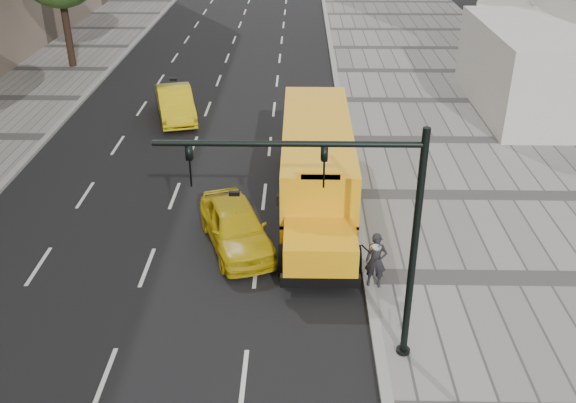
{
  "coord_description": "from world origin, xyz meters",
  "views": [
    {
      "loc": [
        3.84,
        -22.08,
        11.44
      ],
      "look_at": [
        3.5,
        -4.0,
        1.9
      ],
      "focal_mm": 40.0,
      "sensor_mm": 36.0,
      "label": 1
    }
  ],
  "objects_px": {
    "taxi_far": "(175,104)",
    "pedestrian": "(376,260)",
    "traffic_signal": "(356,220)",
    "taxi_near": "(236,226)",
    "school_bus": "(317,159)"
  },
  "relations": [
    {
      "from": "school_bus",
      "to": "traffic_signal",
      "type": "relative_size",
      "value": 1.81
    },
    {
      "from": "taxi_near",
      "to": "taxi_far",
      "type": "distance_m",
      "value": 12.88
    },
    {
      "from": "pedestrian",
      "to": "traffic_signal",
      "type": "xyz_separation_m",
      "value": [
        -0.96,
        -3.01,
        3.06
      ]
    },
    {
      "from": "taxi_far",
      "to": "pedestrian",
      "type": "distance_m",
      "value": 16.91
    },
    {
      "from": "taxi_near",
      "to": "traffic_signal",
      "type": "relative_size",
      "value": 0.71
    },
    {
      "from": "school_bus",
      "to": "taxi_near",
      "type": "xyz_separation_m",
      "value": [
        -2.75,
        -3.26,
        -0.99
      ]
    },
    {
      "from": "school_bus",
      "to": "taxi_near",
      "type": "bearing_deg",
      "value": -130.06
    },
    {
      "from": "pedestrian",
      "to": "traffic_signal",
      "type": "distance_m",
      "value": 4.4
    },
    {
      "from": "pedestrian",
      "to": "taxi_near",
      "type": "bearing_deg",
      "value": 161.12
    },
    {
      "from": "school_bus",
      "to": "taxi_far",
      "type": "relative_size",
      "value": 2.42
    },
    {
      "from": "pedestrian",
      "to": "taxi_far",
      "type": "bearing_deg",
      "value": 130.14
    },
    {
      "from": "taxi_far",
      "to": "pedestrian",
      "type": "xyz_separation_m",
      "value": [
        8.54,
        -14.59,
        0.24
      ]
    },
    {
      "from": "school_bus",
      "to": "traffic_signal",
      "type": "bearing_deg",
      "value": -85.44
    },
    {
      "from": "taxi_far",
      "to": "pedestrian",
      "type": "bearing_deg",
      "value": -75.0
    },
    {
      "from": "taxi_near",
      "to": "pedestrian",
      "type": "height_order",
      "value": "pedestrian"
    }
  ]
}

